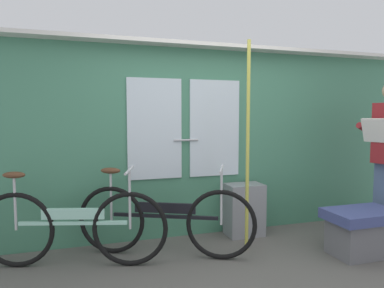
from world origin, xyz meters
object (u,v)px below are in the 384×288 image
at_px(bicycle_leaning_behind, 72,227).
at_px(bench_seat_corner, 362,231).
at_px(bicycle_near_door, 164,220).
at_px(trash_bin_by_wall, 244,210).
at_px(handrail_pole, 248,147).

xyz_separation_m(bicycle_leaning_behind, bench_seat_corner, (2.72, -0.57, -0.13)).
height_order(bicycle_near_door, trash_bin_by_wall, bicycle_near_door).
relative_size(bicycle_leaning_behind, bench_seat_corner, 2.38).
distance_m(bicycle_leaning_behind, trash_bin_by_wall, 1.89).
bearing_deg(handrail_pole, bicycle_near_door, 174.58).
distance_m(trash_bin_by_wall, bench_seat_corner, 1.22).
xyz_separation_m(bicycle_leaning_behind, trash_bin_by_wall, (1.86, 0.30, -0.07)).
relative_size(bicycle_near_door, bench_seat_corner, 2.32).
height_order(trash_bin_by_wall, bench_seat_corner, trash_bin_by_wall).
xyz_separation_m(bicycle_leaning_behind, handrail_pole, (1.70, -0.10, 0.69)).
relative_size(bicycle_near_door, trash_bin_by_wall, 2.72).
bearing_deg(bench_seat_corner, handrail_pole, 155.36).
xyz_separation_m(bicycle_near_door, bicycle_leaning_behind, (-0.85, 0.02, 0.01)).
bearing_deg(handrail_pole, bench_seat_corner, -24.64).
bearing_deg(trash_bin_by_wall, bench_seat_corner, -45.29).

